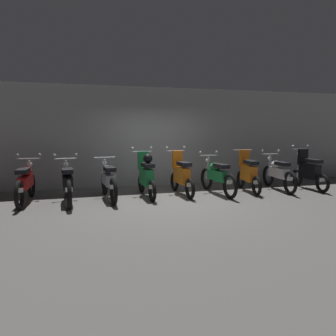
% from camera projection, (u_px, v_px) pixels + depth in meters
% --- Properties ---
extents(ground_plane, '(80.00, 80.00, 0.00)m').
position_uv_depth(ground_plane, '(170.00, 201.00, 7.44)').
color(ground_plane, '#565451').
extents(back_wall, '(16.77, 0.30, 3.06)m').
position_uv_depth(back_wall, '(151.00, 137.00, 9.48)').
color(back_wall, gray).
rests_on(back_wall, ground).
extents(motorbike_slot_1, '(0.59, 1.95, 1.15)m').
position_uv_depth(motorbike_slot_1, '(26.00, 182.00, 7.19)').
color(motorbike_slot_1, black).
rests_on(motorbike_slot_1, ground).
extents(motorbike_slot_2, '(0.59, 1.95, 1.15)m').
position_uv_depth(motorbike_slot_2, '(68.00, 182.00, 7.22)').
color(motorbike_slot_2, black).
rests_on(motorbike_slot_2, ground).
extents(motorbike_slot_3, '(0.56, 1.95, 1.03)m').
position_uv_depth(motorbike_slot_3, '(108.00, 180.00, 7.56)').
color(motorbike_slot_3, black).
rests_on(motorbike_slot_3, ground).
extents(motorbike_slot_4, '(0.59, 1.68, 1.29)m').
position_uv_depth(motorbike_slot_4, '(146.00, 175.00, 7.83)').
color(motorbike_slot_4, black).
rests_on(motorbike_slot_4, ground).
extents(motorbike_slot_5, '(0.59, 1.68, 1.29)m').
position_uv_depth(motorbike_slot_5, '(181.00, 175.00, 8.12)').
color(motorbike_slot_5, black).
rests_on(motorbike_slot_5, ground).
extents(motorbike_slot_6, '(0.59, 1.95, 1.15)m').
position_uv_depth(motorbike_slot_6, '(217.00, 176.00, 8.21)').
color(motorbike_slot_6, black).
rests_on(motorbike_slot_6, ground).
extents(motorbike_slot_7, '(0.56, 1.68, 1.18)m').
position_uv_depth(motorbike_slot_7, '(248.00, 173.00, 8.52)').
color(motorbike_slot_7, black).
rests_on(motorbike_slot_7, ground).
extents(motorbike_slot_8, '(0.59, 1.95, 1.15)m').
position_uv_depth(motorbike_slot_8, '(278.00, 173.00, 8.75)').
color(motorbike_slot_8, black).
rests_on(motorbike_slot_8, ground).
extents(motorbike_slot_9, '(0.59, 1.68, 1.29)m').
position_uv_depth(motorbike_slot_9, '(309.00, 171.00, 8.91)').
color(motorbike_slot_9, black).
rests_on(motorbike_slot_9, ground).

